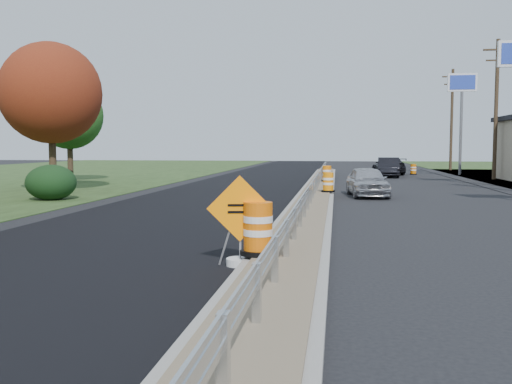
# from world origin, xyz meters

# --- Properties ---
(ground) EXTENTS (140.00, 140.00, 0.00)m
(ground) POSITION_xyz_m (0.00, 0.00, 0.00)
(ground) COLOR black
(ground) RESTS_ON ground
(milled_overlay) EXTENTS (7.20, 120.00, 0.01)m
(milled_overlay) POSITION_xyz_m (-4.40, 10.00, 0.01)
(milled_overlay) COLOR black
(milled_overlay) RESTS_ON ground
(median) EXTENTS (1.60, 55.00, 0.23)m
(median) POSITION_xyz_m (0.00, 8.00, 0.11)
(median) COLOR gray
(median) RESTS_ON ground
(guardrail) EXTENTS (0.10, 46.15, 0.72)m
(guardrail) POSITION_xyz_m (0.00, 9.00, 0.73)
(guardrail) COLOR silver
(guardrail) RESTS_ON median
(pylon_sign_north) EXTENTS (2.20, 0.30, 7.90)m
(pylon_sign_north) POSITION_xyz_m (10.50, 30.00, 6.48)
(pylon_sign_north) COLOR slate
(pylon_sign_north) RESTS_ON ground
(utility_pole_nmid) EXTENTS (1.90, 0.26, 9.40)m
(utility_pole_nmid) POSITION_xyz_m (11.50, 24.00, 4.93)
(utility_pole_nmid) COLOR #473523
(utility_pole_nmid) RESTS_ON ground
(utility_pole_north) EXTENTS (1.90, 0.26, 9.40)m
(utility_pole_north) POSITION_xyz_m (11.50, 39.00, 4.93)
(utility_pole_north) COLOR #473523
(utility_pole_north) RESTS_ON ground
(hedge_north) EXTENTS (2.09, 2.09, 1.52)m
(hedge_north) POSITION_xyz_m (-11.00, 6.00, 0.76)
(hedge_north) COLOR black
(hedge_north) RESTS_ON ground
(tree_near_red) EXTENTS (4.95, 4.95, 7.35)m
(tree_near_red) POSITION_xyz_m (-13.00, 10.00, 4.86)
(tree_near_red) COLOR #473523
(tree_near_red) RESTS_ON ground
(tree_near_back) EXTENTS (4.29, 4.29, 6.37)m
(tree_near_back) POSITION_xyz_m (-16.00, 18.00, 4.21)
(tree_near_back) COLOR #473523
(tree_near_back) RESTS_ON ground
(caution_sign) EXTENTS (1.25, 0.53, 1.74)m
(caution_sign) POSITION_xyz_m (-0.90, -5.90, 0.44)
(caution_sign) COLOR white
(caution_sign) RESTS_ON ground
(barrel_median_near) EXTENTS (0.69, 0.69, 1.01)m
(barrel_median_near) POSITION_xyz_m (-0.55, -5.89, 0.71)
(barrel_median_near) COLOR black
(barrel_median_near) RESTS_ON median
(barrel_median_mid) EXTENTS (0.59, 0.59, 0.87)m
(barrel_median_mid) POSITION_xyz_m (0.55, 9.15, 0.65)
(barrel_median_mid) COLOR black
(barrel_median_mid) RESTS_ON median
(barrel_median_far) EXTENTS (0.62, 0.62, 0.92)m
(barrel_median_far) POSITION_xyz_m (0.36, 16.80, 0.67)
(barrel_median_far) COLOR black
(barrel_median_far) RESTS_ON median
(barrel_shoulder_far) EXTENTS (0.57, 0.57, 0.84)m
(barrel_shoulder_far) POSITION_xyz_m (7.00, 30.36, 0.40)
(barrel_shoulder_far) COLOR black
(barrel_shoulder_far) RESTS_ON ground
(car_silver) EXTENTS (2.04, 4.17, 1.37)m
(car_silver) POSITION_xyz_m (2.31, 9.81, 0.68)
(car_silver) COLOR #B4B4B9
(car_silver) RESTS_ON ground
(car_dark_mid) EXTENTS (1.85, 4.46, 1.43)m
(car_dark_mid) POSITION_xyz_m (4.71, 26.52, 0.72)
(car_dark_mid) COLOR black
(car_dark_mid) RESTS_ON ground
(car_dark_far) EXTENTS (2.57, 4.96, 1.38)m
(car_dark_far) POSITION_xyz_m (5.08, 30.47, 0.69)
(car_dark_far) COLOR black
(car_dark_far) RESTS_ON ground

